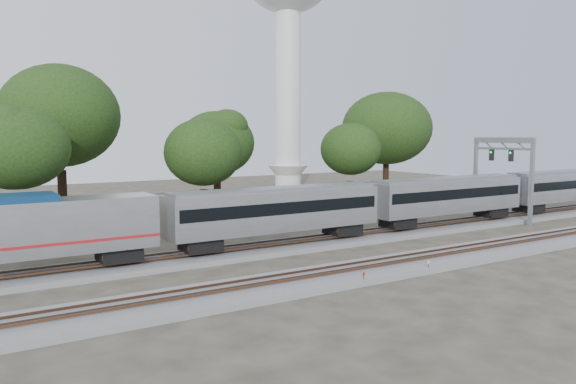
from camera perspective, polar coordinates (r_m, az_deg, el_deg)
name	(u,v)px	position (r m, az deg, el deg)	size (l,w,h in m)	color
ground	(291,268)	(40.03, 0.30, -7.78)	(160.00, 160.00, 0.00)	#383328
track_far	(250,251)	(45.03, -3.84, -5.98)	(160.00, 5.00, 0.73)	slate
track_near	(324,278)	(36.78, 3.71, -8.69)	(160.00, 5.00, 0.73)	slate
train	(565,185)	(74.93, 26.30, 0.62)	(137.15, 3.35, 4.94)	silver
switch_stand_red	(364,277)	(35.85, 7.70, -8.53)	(0.26, 0.13, 0.87)	#512D19
switch_stand_white	(428,265)	(39.86, 14.08, -7.19)	(0.28, 0.07, 0.87)	#512D19
switch_lever	(434,270)	(40.34, 14.57, -7.64)	(0.50, 0.30, 0.30)	#512D19
water_tower	(288,1)	(96.88, 0.00, 18.79)	(15.17, 15.17, 42.00)	silver
signal_gantry	(503,160)	(64.93, 20.97, 3.02)	(0.63, 7.51, 9.14)	gray
tree_2	(16,149)	(47.74, -25.92, 3.99)	(8.52, 8.52, 12.01)	black
tree_3	(59,116)	(58.10, -22.21, 7.15)	(11.38, 11.38, 16.04)	black
tree_4	(203,152)	(54.45, -8.60, 3.99)	(7.87, 7.87, 11.10)	black
tree_5	(217,143)	(65.74, -7.25, 4.93)	(8.58, 8.58, 12.09)	black
tree_6	(350,149)	(63.32, 6.34, 4.33)	(7.93, 7.93, 11.18)	black
tree_7	(387,128)	(77.23, 9.99, 6.38)	(10.44, 10.44, 14.72)	black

